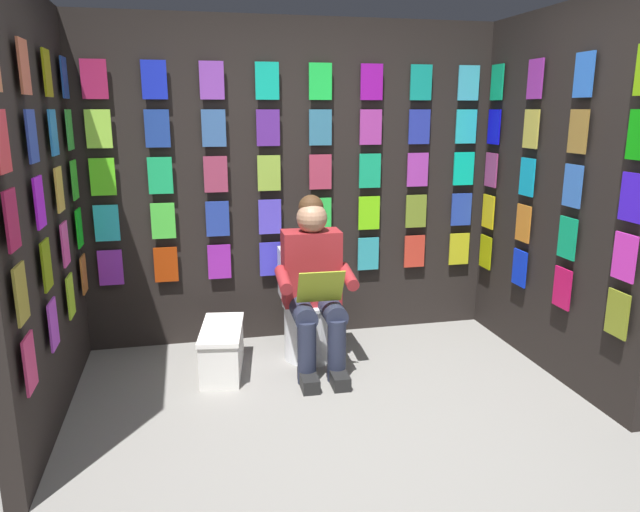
# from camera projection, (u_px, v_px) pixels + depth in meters

# --- Properties ---
(ground_plane) EXTENTS (30.00, 30.00, 0.00)m
(ground_plane) POSITION_uv_depth(u_px,v_px,m) (363.00, 468.00, 2.98)
(ground_plane) COLOR gray
(display_wall_back) EXTENTS (3.22, 0.14, 2.41)m
(display_wall_back) POSITION_uv_depth(u_px,v_px,m) (293.00, 183.00, 4.53)
(display_wall_back) COLOR black
(display_wall_back) RESTS_ON ground
(display_wall_left) EXTENTS (0.14, 1.89, 2.41)m
(display_wall_left) POSITION_uv_depth(u_px,v_px,m) (558.00, 195.00, 3.93)
(display_wall_left) COLOR black
(display_wall_left) RESTS_ON ground
(display_wall_right) EXTENTS (0.14, 1.89, 2.41)m
(display_wall_right) POSITION_uv_depth(u_px,v_px,m) (36.00, 212.00, 3.25)
(display_wall_right) COLOR black
(display_wall_right) RESTS_ON ground
(toilet) EXTENTS (0.41, 0.56, 0.77)m
(toilet) POSITION_uv_depth(u_px,v_px,m) (309.00, 311.00, 4.32)
(toilet) COLOR white
(toilet) RESTS_ON ground
(person_reading) EXTENTS (0.53, 0.69, 1.19)m
(person_reading) POSITION_uv_depth(u_px,v_px,m) (314.00, 284.00, 4.04)
(person_reading) COLOR maroon
(person_reading) RESTS_ON ground
(comic_longbox_near) EXTENTS (0.36, 0.64, 0.32)m
(comic_longbox_near) POSITION_uv_depth(u_px,v_px,m) (222.00, 349.00, 4.05)
(comic_longbox_near) COLOR white
(comic_longbox_near) RESTS_ON ground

